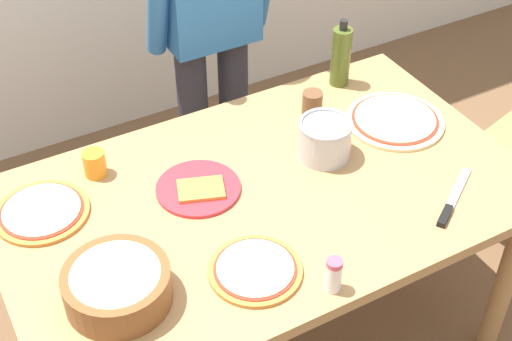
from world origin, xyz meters
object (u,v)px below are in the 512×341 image
Objects in this scene: dining_table at (264,214)px; pizza_raw_on_board at (395,120)px; cup_orange at (95,163)px; cup_small_brown at (312,103)px; pizza_second_cooked at (255,270)px; plate_with_slice at (199,188)px; steel_pot at (325,139)px; olive_oil_bottle at (341,56)px; pizza_cooked_on_tray at (42,212)px; salt_shaker at (334,275)px; person_cook at (210,18)px; chef_knife at (451,203)px; popcorn_bowl at (117,283)px.

pizza_raw_on_board is (0.57, 0.10, 0.10)m from dining_table.
cup_orange is 1.00× the size of cup_small_brown.
pizza_second_cooked is 0.99× the size of plate_with_slice.
steel_pot is 0.72m from cup_orange.
pizza_cooked_on_tray is at bearing -172.15° from olive_oil_bottle.
plate_with_slice is 0.77m from olive_oil_bottle.
steel_pot is (-0.31, -0.03, 0.06)m from pizza_raw_on_board.
pizza_raw_on_board is 1.19m from pizza_cooked_on_tray.
steel_pot is at bearing 14.09° from dining_table.
salt_shaker is at bearing -120.60° from steel_pot.
olive_oil_bottle is (0.53, 0.39, 0.20)m from dining_table.
dining_table is 5.78× the size of pizza_cooked_on_tray.
pizza_second_cooked is (-0.38, -1.03, -0.17)m from person_cook.
pizza_cooked_on_tray is 3.26× the size of cup_orange.
plate_with_slice is 0.76m from chef_knife.
pizza_cooked_on_tray is 3.26× the size of cup_small_brown.
steel_pot is at bearing -21.37° from cup_orange.
olive_oil_bottle reaches higher than salt_shaker.
dining_table is 0.46m from cup_small_brown.
cup_orange reaches higher than plate_with_slice.
plate_with_slice is 0.34m from cup_orange.
cup_small_brown is (0.76, -0.05, 0.00)m from cup_orange.
salt_shaker is (0.39, -0.75, 0.01)m from cup_orange.
pizza_raw_on_board is 0.29m from cup_small_brown.
plate_with_slice is 1.02× the size of olive_oil_bottle.
popcorn_bowl is at bearing 172.09° from chef_knife.
person_cook is 5.79× the size of popcorn_bowl.
plate_with_slice is (-0.37, -0.65, -0.17)m from person_cook.
olive_oil_bottle reaches higher than pizza_raw_on_board.
dining_table is 0.99× the size of person_cook.
salt_shaker is at bearing -100.85° from person_cook.
olive_oil_bottle is 0.96m from cup_orange.
cup_orange is at bearing 117.53° from salt_shaker.
pizza_raw_on_board is 1.31× the size of olive_oil_bottle.
olive_oil_bottle is at bearing 7.85° from pizza_cooked_on_tray.
steel_pot is (-0.28, -0.33, -0.05)m from olive_oil_bottle.
person_cook reaches higher than cup_small_brown.
plate_with_slice is 0.55m from cup_small_brown.
plate_with_slice is 3.06× the size of cup_small_brown.
pizza_cooked_on_tray is (-1.18, 0.14, 0.00)m from pizza_raw_on_board.
dining_table is at bearing -165.91° from steel_pot.
popcorn_bowl is at bearing 154.83° from salt_shaker.
chef_knife is (0.20, -0.38, -0.06)m from steel_pot.
cup_small_brown is at bearing 27.51° from popcorn_bowl.
person_cook is 0.52m from cup_small_brown.
person_cook is 0.78m from pizza_raw_on_board.
person_cook reaches higher than pizza_cooked_on_tray.
cup_orange reaches higher than pizza_second_cooked.
dining_table is at bearing -143.81° from olive_oil_bottle.
pizza_raw_on_board is 0.32m from steel_pot.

